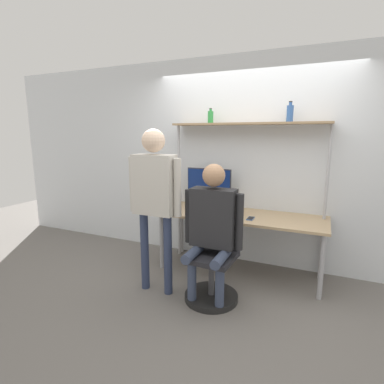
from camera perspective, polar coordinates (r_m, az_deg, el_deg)
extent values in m
plane|color=slate|center=(3.66, 7.28, -17.05)|extent=(12.00, 12.00, 0.00)
cube|color=silver|center=(3.99, 10.92, 5.56)|extent=(8.00, 0.06, 2.70)
cube|color=tan|center=(3.73, 9.22, -4.47)|extent=(2.02, 0.72, 0.03)
cylinder|color=#A5A5AA|center=(3.92, -5.83, -9.32)|extent=(0.05, 0.05, 0.71)
cylinder|color=#A5A5AA|center=(3.46, 23.45, -13.03)|extent=(0.05, 0.05, 0.71)
cylinder|color=#A5A5AA|center=(4.42, -1.99, -6.90)|extent=(0.05, 0.05, 0.71)
cylinder|color=#A5A5AA|center=(4.02, 23.56, -9.69)|extent=(0.05, 0.05, 0.71)
cube|color=#997A56|center=(3.79, 10.54, 12.67)|extent=(1.92, 0.29, 0.02)
cylinder|color=#B2B2B7|center=(4.19, -2.48, 0.12)|extent=(0.04, 0.04, 1.85)
cylinder|color=#B2B2B7|center=(3.77, 24.04, -2.06)|extent=(0.04, 0.04, 1.85)
cylinder|color=#333338|center=(4.02, 3.15, -2.88)|extent=(0.23, 0.23, 0.01)
cylinder|color=#333338|center=(4.01, 3.16, -1.88)|extent=(0.06, 0.06, 0.13)
cube|color=#333338|center=(3.97, 3.24, 1.68)|extent=(0.61, 0.01, 0.39)
cube|color=navy|center=(3.96, 3.20, 1.66)|extent=(0.58, 0.02, 0.37)
cube|color=silver|center=(3.58, 6.62, -4.73)|extent=(0.29, 0.25, 0.01)
cube|color=black|center=(3.56, 6.53, -4.71)|extent=(0.25, 0.14, 0.00)
cube|color=silver|center=(3.63, 7.08, -2.47)|extent=(0.29, 0.08, 0.24)
cube|color=#194C8C|center=(3.62, 7.05, -2.52)|extent=(0.26, 0.07, 0.21)
cube|color=#264C8C|center=(3.56, 11.09, -4.96)|extent=(0.07, 0.15, 0.01)
cube|color=black|center=(3.56, 11.10, -4.87)|extent=(0.06, 0.13, 0.00)
cylinder|color=black|center=(3.35, 3.67, -19.25)|extent=(0.56, 0.56, 0.06)
cylinder|color=#4C4C51|center=(3.24, 3.72, -15.81)|extent=(0.06, 0.06, 0.39)
cube|color=#26262B|center=(3.15, 3.77, -12.24)|extent=(0.49, 0.49, 0.05)
cube|color=#26262B|center=(3.24, 5.31, -6.84)|extent=(0.42, 0.06, 0.45)
cylinder|color=#38425B|center=(3.15, -0.02, -16.72)|extent=(0.09, 0.09, 0.50)
cylinder|color=#38425B|center=(3.06, 5.29, -17.69)|extent=(0.09, 0.09, 0.50)
cylinder|color=#38425B|center=(3.05, 0.21, -11.57)|extent=(0.10, 0.38, 0.10)
cylinder|color=#38425B|center=(2.95, 5.58, -12.40)|extent=(0.10, 0.38, 0.10)
cube|color=#262628|center=(3.03, 4.06, -4.87)|extent=(0.45, 0.20, 0.59)
cylinder|color=#262628|center=(3.14, -0.63, -4.60)|extent=(0.08, 0.08, 0.56)
cylinder|color=#262628|center=(2.96, 9.03, -5.69)|extent=(0.08, 0.08, 0.56)
sphere|color=tan|center=(2.95, 4.18, 3.19)|extent=(0.23, 0.23, 0.23)
cylinder|color=#2D3856|center=(3.42, -8.98, -11.01)|extent=(0.09, 0.09, 0.88)
cylinder|color=#2D3856|center=(3.28, -4.62, -11.88)|extent=(0.09, 0.09, 0.88)
cube|color=beige|center=(3.14, -7.16, 1.40)|extent=(0.45, 0.20, 0.63)
cylinder|color=beige|center=(3.28, -11.18, 1.45)|extent=(0.08, 0.08, 0.59)
cylinder|color=beige|center=(3.01, -2.77, 0.79)|extent=(0.08, 0.08, 0.59)
sphere|color=beige|center=(3.09, -7.36, 9.68)|extent=(0.24, 0.24, 0.24)
cylinder|color=#2D8C3F|center=(3.94, 3.55, 14.02)|extent=(0.07, 0.07, 0.15)
cylinder|color=#2D8C3F|center=(3.94, 3.57, 15.30)|extent=(0.03, 0.03, 0.03)
cylinder|color=black|center=(3.94, 3.57, 15.57)|extent=(0.04, 0.04, 0.01)
cylinder|color=#335999|center=(3.72, 18.16, 13.98)|extent=(0.08, 0.08, 0.18)
cylinder|color=#335999|center=(3.72, 18.26, 15.66)|extent=(0.03, 0.03, 0.03)
cylinder|color=black|center=(3.73, 18.28, 16.02)|extent=(0.04, 0.04, 0.01)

